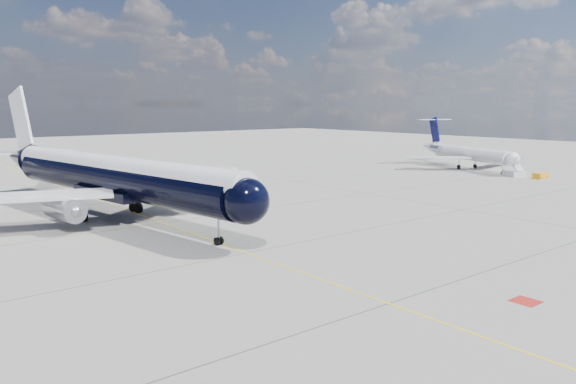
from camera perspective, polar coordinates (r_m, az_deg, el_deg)
name	(u,v)px	position (r m, az deg, el deg)	size (l,w,h in m)	color
ground	(141,215)	(62.86, -14.66, -2.31)	(320.00, 320.00, 0.00)	gray
taxiway_centerline	(162,223)	(58.42, -12.63, -3.07)	(0.16, 160.00, 0.01)	yellow
red_marking	(526,301)	(37.81, 22.99, -10.18)	(1.60, 1.60, 0.01)	maroon
main_airliner	(108,176)	(62.46, -17.79, 1.60)	(40.20, 49.31, 14.27)	black
regional_jet	(465,152)	(110.91, 17.50, 3.88)	(22.85, 26.96, 9.43)	white
boarding_stair	(514,172)	(101.00, 21.99, 1.85)	(3.51, 3.84, 3.44)	white
service_tug	(540,176)	(99.34, 24.27, 1.51)	(2.60, 1.60, 0.98)	#FBA213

